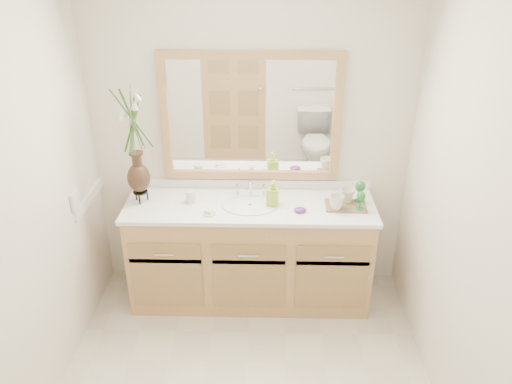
{
  "coord_description": "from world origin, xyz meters",
  "views": [
    {
      "loc": [
        0.12,
        -2.22,
        2.56
      ],
      "look_at": [
        0.05,
        0.65,
        1.11
      ],
      "focal_mm": 35.0,
      "sensor_mm": 36.0,
      "label": 1
    }
  ],
  "objects_px": {
    "flower_vase": "(133,132)",
    "tray": "(346,206)",
    "tumbler": "(191,196)",
    "soap_bottle": "(273,194)"
  },
  "relations": [
    {
      "from": "flower_vase",
      "to": "tray",
      "type": "distance_m",
      "value": 1.6
    },
    {
      "from": "tray",
      "to": "tumbler",
      "type": "bearing_deg",
      "value": -179.82
    },
    {
      "from": "tumbler",
      "to": "tray",
      "type": "height_order",
      "value": "tumbler"
    },
    {
      "from": "tumbler",
      "to": "tray",
      "type": "xyz_separation_m",
      "value": [
        1.14,
        -0.05,
        -0.04
      ]
    },
    {
      "from": "flower_vase",
      "to": "tumbler",
      "type": "bearing_deg",
      "value": -0.38
    },
    {
      "from": "tumbler",
      "to": "tray",
      "type": "bearing_deg",
      "value": -2.41
    },
    {
      "from": "tumbler",
      "to": "tray",
      "type": "relative_size",
      "value": 0.31
    },
    {
      "from": "flower_vase",
      "to": "soap_bottle",
      "type": "bearing_deg",
      "value": -1.54
    },
    {
      "from": "tumbler",
      "to": "soap_bottle",
      "type": "bearing_deg",
      "value": -2.25
    },
    {
      "from": "soap_bottle",
      "to": "tumbler",
      "type": "bearing_deg",
      "value": -174.05
    }
  ]
}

